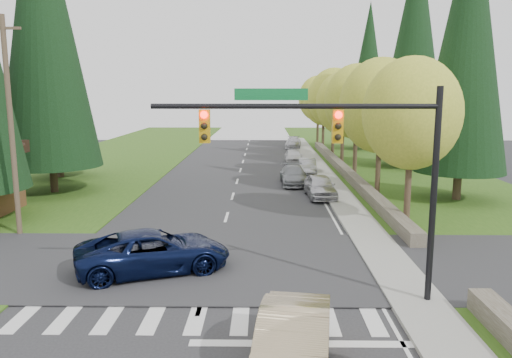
{
  "coord_description": "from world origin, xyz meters",
  "views": [
    {
      "loc": [
        1.97,
        -10.54,
        6.59
      ],
      "look_at": [
        1.65,
        11.38,
        2.8
      ],
      "focal_mm": 35.0,
      "sensor_mm": 36.0,
      "label": 1
    }
  ],
  "objects_px": {
    "sedan_champagne": "(293,346)",
    "parked_car_d": "(294,156)",
    "parked_car_a": "(320,186)",
    "parked_car_c": "(307,166)",
    "parked_car_b": "(294,175)",
    "parked_car_e": "(293,143)",
    "suv_navy": "(154,251)"
  },
  "relations": [
    {
      "from": "sedan_champagne",
      "to": "parked_car_d",
      "type": "distance_m",
      "value": 35.93
    },
    {
      "from": "parked_car_a",
      "to": "parked_car_c",
      "type": "distance_m",
      "value": 9.3
    },
    {
      "from": "parked_car_b",
      "to": "parked_car_d",
      "type": "xyz_separation_m",
      "value": [
        0.63,
        10.83,
        0.02
      ]
    },
    {
      "from": "parked_car_b",
      "to": "parked_car_e",
      "type": "relative_size",
      "value": 1.03
    },
    {
      "from": "parked_car_b",
      "to": "parked_car_c",
      "type": "distance_m",
      "value": 4.91
    },
    {
      "from": "sedan_champagne",
      "to": "parked_car_b",
      "type": "xyz_separation_m",
      "value": [
        1.53,
        25.04,
        -0.12
      ]
    },
    {
      "from": "sedan_champagne",
      "to": "parked_car_c",
      "type": "distance_m",
      "value": 29.88
    },
    {
      "from": "parked_car_e",
      "to": "sedan_champagne",
      "type": "bearing_deg",
      "value": -87.87
    },
    {
      "from": "parked_car_e",
      "to": "suv_navy",
      "type": "bearing_deg",
      "value": -94.75
    },
    {
      "from": "parked_car_d",
      "to": "parked_car_e",
      "type": "relative_size",
      "value": 0.9
    },
    {
      "from": "parked_car_c",
      "to": "parked_car_a",
      "type": "bearing_deg",
      "value": -88.56
    },
    {
      "from": "parked_car_b",
      "to": "parked_car_a",
      "type": "bearing_deg",
      "value": -74.65
    },
    {
      "from": "suv_navy",
      "to": "parked_car_e",
      "type": "distance_m",
      "value": 43.15
    },
    {
      "from": "sedan_champagne",
      "to": "suv_navy",
      "type": "distance_m",
      "value": 8.42
    },
    {
      "from": "suv_navy",
      "to": "parked_car_d",
      "type": "relative_size",
      "value": 1.4
    },
    {
      "from": "parked_car_b",
      "to": "parked_car_c",
      "type": "bearing_deg",
      "value": 71.88
    },
    {
      "from": "sedan_champagne",
      "to": "parked_car_a",
      "type": "distance_m",
      "value": 20.65
    },
    {
      "from": "sedan_champagne",
      "to": "parked_car_c",
      "type": "height_order",
      "value": "sedan_champagne"
    },
    {
      "from": "parked_car_a",
      "to": "parked_car_e",
      "type": "xyz_separation_m",
      "value": [
        0.0,
        28.96,
        -0.08
      ]
    },
    {
      "from": "parked_car_c",
      "to": "sedan_champagne",
      "type": "bearing_deg",
      "value": -94.2
    },
    {
      "from": "parked_car_a",
      "to": "parked_car_d",
      "type": "xyz_separation_m",
      "value": [
        -0.77,
        15.43,
        -0.04
      ]
    },
    {
      "from": "suv_navy",
      "to": "parked_car_e",
      "type": "relative_size",
      "value": 1.26
    },
    {
      "from": "parked_car_d",
      "to": "sedan_champagne",
      "type": "bearing_deg",
      "value": -93.42
    },
    {
      "from": "parked_car_a",
      "to": "parked_car_c",
      "type": "xyz_separation_m",
      "value": [
        -0.0,
        9.3,
        -0.09
      ]
    },
    {
      "from": "suv_navy",
      "to": "parked_car_a",
      "type": "xyz_separation_m",
      "value": [
        7.7,
        13.49,
        -0.06
      ]
    },
    {
      "from": "sedan_champagne",
      "to": "parked_car_a",
      "type": "relative_size",
      "value": 1.12
    },
    {
      "from": "suv_navy",
      "to": "parked_car_a",
      "type": "distance_m",
      "value": 15.54
    },
    {
      "from": "suv_navy",
      "to": "parked_car_b",
      "type": "height_order",
      "value": "suv_navy"
    },
    {
      "from": "parked_car_a",
      "to": "parked_car_e",
      "type": "bearing_deg",
      "value": 86.58
    },
    {
      "from": "sedan_champagne",
      "to": "parked_car_b",
      "type": "height_order",
      "value": "sedan_champagne"
    },
    {
      "from": "sedan_champagne",
      "to": "parked_car_e",
      "type": "bearing_deg",
      "value": 94.58
    },
    {
      "from": "parked_car_d",
      "to": "parked_car_c",
      "type": "bearing_deg",
      "value": -82.81
    }
  ]
}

